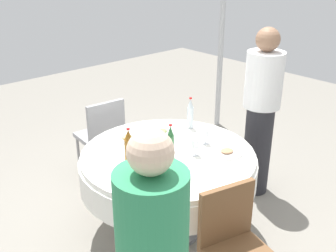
{
  "coord_description": "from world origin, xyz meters",
  "views": [
    {
      "loc": [
        -1.91,
        -2.1,
        2.21
      ],
      "look_at": [
        0.0,
        0.0,
        0.97
      ],
      "focal_mm": 43.16,
      "sensor_mm": 36.0,
      "label": 1
    }
  ],
  "objects_px": {
    "plate_east": "(162,132)",
    "wine_glass_north": "(195,144)",
    "plate_left": "(161,171)",
    "plate_south": "(127,138)",
    "chair_far": "(102,133)",
    "plate_right": "(227,152)",
    "chair_west": "(234,241)",
    "bottle_clear_front": "(190,114)",
    "person_front": "(261,111)",
    "bottle_green_inner": "(170,142)",
    "dining_table": "(168,169)",
    "bottle_amber_mid": "(129,147)",
    "wine_glass_near": "(206,133)"
  },
  "relations": [
    {
      "from": "plate_left",
      "to": "person_front",
      "type": "relative_size",
      "value": 0.16
    },
    {
      "from": "plate_east",
      "to": "wine_glass_north",
      "type": "bearing_deg",
      "value": -98.99
    },
    {
      "from": "wine_glass_north",
      "to": "plate_right",
      "type": "xyz_separation_m",
      "value": [
        0.2,
        -0.15,
        -0.08
      ]
    },
    {
      "from": "bottle_green_inner",
      "to": "dining_table",
      "type": "bearing_deg",
      "value": 63.25
    },
    {
      "from": "bottle_clear_front",
      "to": "plate_right",
      "type": "bearing_deg",
      "value": -104.6
    },
    {
      "from": "wine_glass_north",
      "to": "plate_right",
      "type": "relative_size",
      "value": 0.59
    },
    {
      "from": "plate_south",
      "to": "plate_left",
      "type": "bearing_deg",
      "value": -103.94
    },
    {
      "from": "plate_east",
      "to": "chair_west",
      "type": "xyz_separation_m",
      "value": [
        -0.43,
        -1.17,
        -0.23
      ]
    },
    {
      "from": "plate_right",
      "to": "chair_west",
      "type": "height_order",
      "value": "chair_west"
    },
    {
      "from": "plate_south",
      "to": "person_front",
      "type": "xyz_separation_m",
      "value": [
        1.16,
        -0.52,
        0.09
      ]
    },
    {
      "from": "bottle_amber_mid",
      "to": "wine_glass_north",
      "type": "xyz_separation_m",
      "value": [
        0.45,
        -0.25,
        -0.04
      ]
    },
    {
      "from": "bottle_green_inner",
      "to": "plate_south",
      "type": "bearing_deg",
      "value": 97.35
    },
    {
      "from": "bottle_amber_mid",
      "to": "plate_east",
      "type": "xyz_separation_m",
      "value": [
        0.53,
        0.23,
        -0.12
      ]
    },
    {
      "from": "chair_far",
      "to": "plate_east",
      "type": "bearing_deg",
      "value": -76.98
    },
    {
      "from": "plate_east",
      "to": "chair_far",
      "type": "bearing_deg",
      "value": 98.18
    },
    {
      "from": "plate_left",
      "to": "plate_right",
      "type": "xyz_separation_m",
      "value": [
        0.58,
        -0.13,
        -0.0
      ]
    },
    {
      "from": "plate_left",
      "to": "chair_far",
      "type": "xyz_separation_m",
      "value": [
        0.34,
        1.29,
        -0.23
      ]
    },
    {
      "from": "wine_glass_north",
      "to": "chair_far",
      "type": "distance_m",
      "value": 1.3
    },
    {
      "from": "wine_glass_near",
      "to": "plate_right",
      "type": "relative_size",
      "value": 0.57
    },
    {
      "from": "wine_glass_near",
      "to": "plate_right",
      "type": "bearing_deg",
      "value": -91.81
    },
    {
      "from": "plate_right",
      "to": "plate_south",
      "type": "distance_m",
      "value": 0.85
    },
    {
      "from": "bottle_amber_mid",
      "to": "wine_glass_north",
      "type": "bearing_deg",
      "value": -28.6
    },
    {
      "from": "plate_east",
      "to": "chair_far",
      "type": "xyz_separation_m",
      "value": [
        -0.11,
        0.78,
        -0.23
      ]
    },
    {
      "from": "bottle_amber_mid",
      "to": "chair_west",
      "type": "distance_m",
      "value": 1.01
    },
    {
      "from": "dining_table",
      "to": "bottle_amber_mid",
      "type": "height_order",
      "value": "bottle_amber_mid"
    },
    {
      "from": "plate_south",
      "to": "person_front",
      "type": "distance_m",
      "value": 1.27
    },
    {
      "from": "bottle_clear_front",
      "to": "plate_east",
      "type": "xyz_separation_m",
      "value": [
        -0.27,
        0.08,
        -0.12
      ]
    },
    {
      "from": "bottle_green_inner",
      "to": "chair_west",
      "type": "bearing_deg",
      "value": -103.22
    },
    {
      "from": "bottle_clear_front",
      "to": "plate_left",
      "type": "height_order",
      "value": "bottle_clear_front"
    },
    {
      "from": "plate_south",
      "to": "dining_table",
      "type": "bearing_deg",
      "value": -77.35
    },
    {
      "from": "bottle_clear_front",
      "to": "person_front",
      "type": "relative_size",
      "value": 0.18
    },
    {
      "from": "bottle_clear_front",
      "to": "chair_west",
      "type": "relative_size",
      "value": 0.33
    },
    {
      "from": "dining_table",
      "to": "bottle_amber_mid",
      "type": "bearing_deg",
      "value": 166.85
    },
    {
      "from": "bottle_green_inner",
      "to": "bottle_amber_mid",
      "type": "relative_size",
      "value": 0.96
    },
    {
      "from": "wine_glass_north",
      "to": "plate_left",
      "type": "bearing_deg",
      "value": -176.38
    },
    {
      "from": "plate_right",
      "to": "chair_west",
      "type": "bearing_deg",
      "value": -135.5
    },
    {
      "from": "wine_glass_near",
      "to": "plate_left",
      "type": "xyz_separation_m",
      "value": [
        -0.58,
        -0.11,
        -0.08
      ]
    },
    {
      "from": "plate_right",
      "to": "bottle_clear_front",
      "type": "bearing_deg",
      "value": 75.4
    },
    {
      "from": "bottle_amber_mid",
      "to": "person_front",
      "type": "xyz_separation_m",
      "value": [
        1.39,
        -0.18,
        -0.03
      ]
    },
    {
      "from": "bottle_green_inner",
      "to": "chair_far",
      "type": "relative_size",
      "value": 0.31
    },
    {
      "from": "plate_right",
      "to": "plate_left",
      "type": "bearing_deg",
      "value": 167.33
    },
    {
      "from": "dining_table",
      "to": "plate_south",
      "type": "bearing_deg",
      "value": 102.65
    },
    {
      "from": "bottle_clear_front",
      "to": "wine_glass_north",
      "type": "relative_size",
      "value": 2.12
    },
    {
      "from": "plate_left",
      "to": "plate_south",
      "type": "relative_size",
      "value": 1.21
    },
    {
      "from": "bottle_clear_front",
      "to": "chair_far",
      "type": "relative_size",
      "value": 0.33
    },
    {
      "from": "bottle_green_inner",
      "to": "chair_far",
      "type": "xyz_separation_m",
      "value": [
        0.12,
        1.15,
        -0.35
      ]
    },
    {
      "from": "bottle_green_inner",
      "to": "wine_glass_near",
      "type": "distance_m",
      "value": 0.37
    },
    {
      "from": "dining_table",
      "to": "plate_right",
      "type": "bearing_deg",
      "value": -44.3
    },
    {
      "from": "chair_far",
      "to": "bottle_amber_mid",
      "type": "bearing_deg",
      "value": -107.46
    },
    {
      "from": "bottle_green_inner",
      "to": "person_front",
      "type": "bearing_deg",
      "value": -2.36
    }
  ]
}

